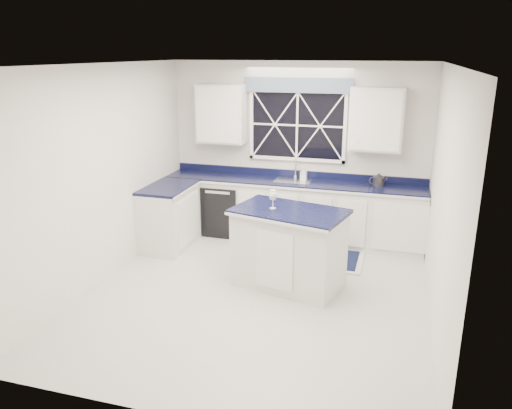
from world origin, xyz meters
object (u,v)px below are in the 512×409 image
(dishwasher, at_px, (225,208))
(faucet, at_px, (295,168))
(island, at_px, (289,248))
(kettle, at_px, (378,180))
(wine_glass, at_px, (273,196))
(soap_bottle, at_px, (304,174))

(dishwasher, distance_m, faucet, 1.31)
(island, relative_size, kettle, 5.60)
(faucet, bearing_deg, kettle, -5.40)
(dishwasher, bearing_deg, wine_glass, -53.21)
(dishwasher, distance_m, wine_glass, 2.14)
(dishwasher, distance_m, kettle, 2.45)
(island, bearing_deg, soap_bottle, 108.93)
(faucet, xyz_separation_m, island, (0.31, -1.79, -0.60))
(dishwasher, xyz_separation_m, faucet, (1.10, 0.19, 0.69))
(faucet, distance_m, wine_glass, 1.80)
(soap_bottle, bearing_deg, kettle, -1.37)
(dishwasher, xyz_separation_m, kettle, (2.37, 0.07, 0.62))
(island, bearing_deg, faucet, 113.36)
(dishwasher, height_order, faucet, faucet)
(dishwasher, height_order, island, island)
(island, relative_size, wine_glass, 6.45)
(faucet, bearing_deg, dishwasher, -169.98)
(faucet, height_order, wine_glass, faucet)
(kettle, bearing_deg, faucet, 163.99)
(island, height_order, wine_glass, wine_glass)
(kettle, distance_m, wine_glass, 2.05)
(dishwasher, relative_size, kettle, 3.09)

